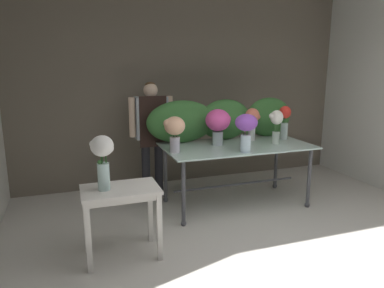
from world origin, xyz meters
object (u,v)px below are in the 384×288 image
at_px(vase_peach_stock, 174,130).
at_px(vase_coral_hydrangea, 252,120).
at_px(vase_ivory_peonies, 276,123).
at_px(vase_scarlet_carnations, 285,120).
at_px(florist, 152,127).
at_px(vase_violet_freesia, 246,127).
at_px(display_table_glass, 237,153).
at_px(vase_fuchsia_dahlias, 218,123).
at_px(vase_white_roses_tall, 103,157).
at_px(side_table_white, 121,198).

height_order(vase_peach_stock, vase_coral_hydrangea, vase_coral_hydrangea).
height_order(vase_ivory_peonies, vase_scarlet_carnations, vase_scarlet_carnations).
height_order(florist, vase_violet_freesia, florist).
relative_size(display_table_glass, vase_ivory_peonies, 4.29).
xyz_separation_m(vase_ivory_peonies, vase_violet_freesia, (-0.60, -0.28, 0.02)).
bearing_deg(florist, vase_ivory_peonies, -27.12).
relative_size(vase_fuchsia_dahlias, vase_scarlet_carnations, 1.00).
height_order(vase_scarlet_carnations, vase_violet_freesia, vase_scarlet_carnations).
bearing_deg(vase_scarlet_carnations, vase_fuchsia_dahlias, -178.31).
bearing_deg(vase_peach_stock, vase_white_roses_tall, -141.11).
bearing_deg(vase_violet_freesia, side_table_white, -163.61).
bearing_deg(florist, vase_fuchsia_dahlias, -37.89).
relative_size(display_table_glass, florist, 1.19).
bearing_deg(display_table_glass, side_table_white, -152.89).
xyz_separation_m(display_table_glass, side_table_white, (-1.68, -0.86, -0.11)).
xyz_separation_m(vase_fuchsia_dahlias, vase_coral_hydrangea, (0.57, 0.12, -0.02)).
distance_m(vase_fuchsia_dahlias, vase_coral_hydrangea, 0.58).
relative_size(side_table_white, vase_fuchsia_dahlias, 1.56).
relative_size(side_table_white, vase_ivory_peonies, 1.64).
distance_m(vase_fuchsia_dahlias, vase_violet_freesia, 0.50).
relative_size(display_table_glass, vase_violet_freesia, 4.16).
xyz_separation_m(side_table_white, vase_scarlet_carnations, (2.48, 0.97, 0.50)).
height_order(vase_peach_stock, vase_white_roses_tall, vase_peach_stock).
relative_size(vase_peach_stock, vase_violet_freesia, 0.94).
bearing_deg(vase_violet_freesia, vase_ivory_peonies, 25.19).
bearing_deg(vase_coral_hydrangea, display_table_glass, -148.66).
relative_size(vase_peach_stock, vase_ivory_peonies, 0.97).
xyz_separation_m(side_table_white, vase_ivory_peonies, (2.20, 0.75, 0.51)).
relative_size(vase_peach_stock, vase_scarlet_carnations, 0.93).
height_order(vase_scarlet_carnations, vase_coral_hydrangea, vase_scarlet_carnations).
xyz_separation_m(vase_scarlet_carnations, vase_white_roses_tall, (-2.63, -0.97, -0.06)).
relative_size(florist, vase_fuchsia_dahlias, 3.44).
relative_size(side_table_white, florist, 0.45).
bearing_deg(vase_scarlet_carnations, vase_white_roses_tall, -159.70).
bearing_deg(vase_peach_stock, vase_fuchsia_dahlias, 16.35).
xyz_separation_m(vase_peach_stock, vase_coral_hydrangea, (1.23, 0.31, 0.01)).
distance_m(vase_ivory_peonies, vase_coral_hydrangea, 0.36).
height_order(vase_fuchsia_dahlias, vase_violet_freesia, vase_fuchsia_dahlias).
distance_m(vase_peach_stock, vase_white_roses_tall, 1.19).
bearing_deg(vase_fuchsia_dahlias, vase_white_roses_tall, -149.34).
distance_m(florist, vase_white_roses_tall, 1.74).
distance_m(side_table_white, vase_scarlet_carnations, 2.71).
distance_m(vase_fuchsia_dahlias, vase_ivory_peonies, 0.79).
height_order(vase_fuchsia_dahlias, vase_peach_stock, vase_fuchsia_dahlias).
distance_m(display_table_glass, vase_white_roses_tall, 2.05).
bearing_deg(vase_ivory_peonies, vase_coral_hydrangea, 121.91).
xyz_separation_m(side_table_white, vase_violet_freesia, (1.61, 0.47, 0.53)).
distance_m(display_table_glass, vase_scarlet_carnations, 0.90).
xyz_separation_m(vase_ivory_peonies, vase_scarlet_carnations, (0.28, 0.22, -0.01)).
height_order(side_table_white, florist, florist).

